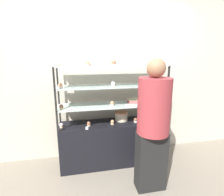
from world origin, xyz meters
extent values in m
plane|color=gray|center=(0.00, 0.00, 0.00)|extent=(20.00, 20.00, 0.00)
cube|color=beige|center=(0.00, 0.36, 1.30)|extent=(8.00, 0.05, 2.60)
cube|color=black|center=(0.00, 0.00, 0.34)|extent=(1.57, 0.42, 0.67)
cube|color=black|center=(-0.77, 0.20, 0.82)|extent=(0.02, 0.02, 0.29)
cube|color=black|center=(0.77, 0.20, 0.82)|extent=(0.02, 0.02, 0.29)
cube|color=black|center=(-0.77, -0.20, 0.82)|extent=(0.02, 0.02, 0.29)
cube|color=black|center=(0.77, -0.20, 0.82)|extent=(0.02, 0.02, 0.29)
cube|color=#B2C6C1|center=(0.00, 0.00, 0.95)|extent=(1.57, 0.42, 0.01)
cube|color=black|center=(-0.77, 0.20, 1.10)|extent=(0.02, 0.02, 0.29)
cube|color=black|center=(0.77, 0.20, 1.10)|extent=(0.02, 0.02, 0.29)
cube|color=black|center=(-0.77, -0.20, 1.10)|extent=(0.02, 0.02, 0.29)
cube|color=black|center=(0.77, -0.20, 1.10)|extent=(0.02, 0.02, 0.29)
cube|color=#B2C6C1|center=(0.00, 0.00, 1.24)|extent=(1.57, 0.42, 0.01)
cube|color=black|center=(-0.77, 0.20, 1.39)|extent=(0.02, 0.02, 0.29)
cube|color=black|center=(0.77, 0.20, 1.39)|extent=(0.02, 0.02, 0.29)
cube|color=black|center=(-0.77, -0.20, 1.39)|extent=(0.02, 0.02, 0.29)
cube|color=black|center=(0.77, -0.20, 1.39)|extent=(0.02, 0.02, 0.29)
cube|color=#B2C6C1|center=(0.00, 0.00, 1.52)|extent=(1.57, 0.42, 0.01)
cylinder|color=beige|center=(0.16, 0.07, 0.73)|extent=(0.20, 0.20, 0.12)
cylinder|color=#E5996B|center=(0.16, 0.07, 0.80)|extent=(0.20, 0.20, 0.02)
cube|color=#C66660|center=(0.39, 0.04, 0.98)|extent=(0.26, 0.13, 0.05)
cube|color=#F4EAB2|center=(0.39, 0.04, 1.01)|extent=(0.26, 0.13, 0.01)
cylinder|color=#CCB28C|center=(-0.74, -0.05, 0.69)|extent=(0.05, 0.05, 0.03)
sphere|color=silver|center=(-0.74, -0.05, 0.72)|extent=(0.05, 0.05, 0.05)
cylinder|color=#CCB28C|center=(-0.36, -0.07, 0.69)|extent=(0.05, 0.05, 0.03)
sphere|color=#8C5B42|center=(-0.36, -0.07, 0.72)|extent=(0.05, 0.05, 0.05)
cylinder|color=#CCB28C|center=(-0.01, -0.07, 0.69)|extent=(0.05, 0.05, 0.03)
sphere|color=#E5996B|center=(-0.01, -0.07, 0.72)|extent=(0.05, 0.05, 0.05)
cylinder|color=white|center=(0.35, -0.06, 0.69)|extent=(0.05, 0.05, 0.03)
sphere|color=#8C5B42|center=(0.35, -0.06, 0.72)|extent=(0.05, 0.05, 0.05)
cylinder|color=white|center=(0.72, -0.05, 0.69)|extent=(0.05, 0.05, 0.03)
sphere|color=#F4EAB2|center=(0.72, -0.05, 0.72)|extent=(0.05, 0.05, 0.05)
cube|color=white|center=(-0.39, -0.19, 0.70)|extent=(0.04, 0.00, 0.04)
cylinder|color=#CCB28C|center=(-0.72, -0.11, 0.97)|extent=(0.05, 0.05, 0.03)
sphere|color=#8C5B42|center=(-0.72, -0.11, 1.00)|extent=(0.06, 0.06, 0.06)
cylinder|color=beige|center=(-0.01, -0.07, 0.97)|extent=(0.05, 0.05, 0.03)
sphere|color=#E5996B|center=(-0.01, -0.07, 1.00)|extent=(0.06, 0.06, 0.06)
cylinder|color=beige|center=(0.73, -0.07, 0.97)|extent=(0.05, 0.05, 0.03)
sphere|color=silver|center=(0.73, -0.07, 1.00)|extent=(0.06, 0.06, 0.06)
cube|color=white|center=(0.17, -0.19, 0.98)|extent=(0.04, 0.00, 0.04)
cylinder|color=beige|center=(-0.71, -0.08, 1.26)|extent=(0.06, 0.06, 0.02)
sphere|color=#E5996B|center=(-0.71, -0.08, 1.28)|extent=(0.06, 0.06, 0.06)
cylinder|color=#CCB28C|center=(0.00, -0.08, 1.26)|extent=(0.06, 0.06, 0.02)
sphere|color=white|center=(0.00, -0.08, 1.28)|extent=(0.06, 0.06, 0.06)
cylinder|color=beige|center=(0.72, -0.04, 1.26)|extent=(0.06, 0.06, 0.02)
sphere|color=white|center=(0.72, -0.04, 1.28)|extent=(0.06, 0.06, 0.06)
cube|color=white|center=(0.39, -0.19, 1.27)|extent=(0.04, 0.00, 0.04)
cylinder|color=#CCB28C|center=(-0.72, -0.07, 1.54)|extent=(0.06, 0.06, 0.03)
sphere|color=silver|center=(-0.72, -0.07, 1.58)|extent=(0.07, 0.07, 0.07)
cylinder|color=#CCB28C|center=(-0.35, -0.04, 1.54)|extent=(0.06, 0.06, 0.03)
sphere|color=#E5996B|center=(-0.35, -0.04, 1.58)|extent=(0.07, 0.07, 0.07)
cylinder|color=beige|center=(0.00, -0.11, 1.54)|extent=(0.06, 0.06, 0.03)
sphere|color=#8C5B42|center=(0.00, -0.11, 1.58)|extent=(0.07, 0.07, 0.07)
cylinder|color=white|center=(0.37, -0.08, 1.54)|extent=(0.06, 0.06, 0.03)
sphere|color=white|center=(0.37, -0.08, 1.58)|extent=(0.07, 0.07, 0.07)
cylinder|color=white|center=(0.73, -0.04, 1.54)|extent=(0.06, 0.06, 0.03)
sphere|color=silver|center=(0.73, -0.04, 1.58)|extent=(0.07, 0.07, 0.07)
cube|color=white|center=(0.22, -0.19, 1.55)|extent=(0.04, 0.00, 0.04)
torus|color=#EFB2BC|center=(-0.35, 0.03, 1.55)|extent=(0.14, 0.14, 0.04)
cube|color=black|center=(0.37, -0.64, 0.38)|extent=(0.36, 0.20, 0.76)
cylinder|color=#993338|center=(0.37, -0.64, 1.09)|extent=(0.38, 0.38, 0.66)
sphere|color=#936B4C|center=(0.37, -0.64, 1.53)|extent=(0.22, 0.22, 0.22)
camera|label=1|loc=(-0.50, -2.45, 1.65)|focal=28.00mm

